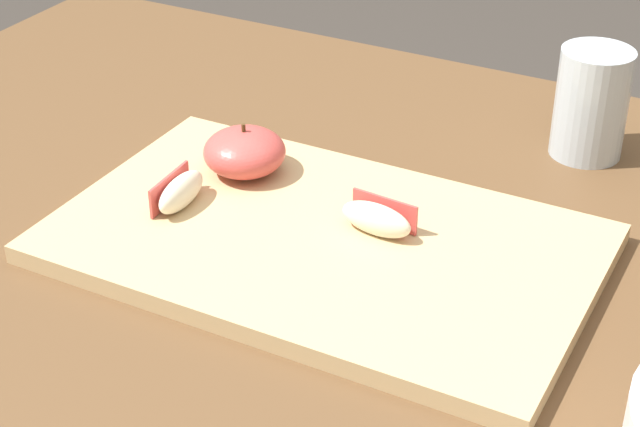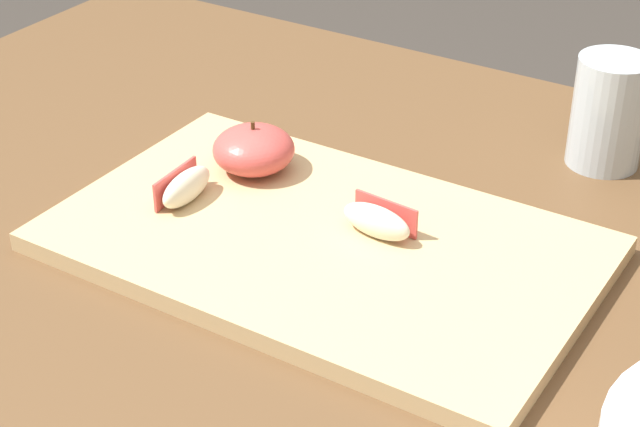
% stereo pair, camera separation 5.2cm
% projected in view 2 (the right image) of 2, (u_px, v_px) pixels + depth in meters
% --- Properties ---
extents(dining_table, '(1.15, 0.76, 0.73)m').
position_uv_depth(dining_table, '(344.00, 341.00, 0.94)').
color(dining_table, brown).
rests_on(dining_table, ground_plane).
extents(cutting_board, '(0.43, 0.27, 0.02)m').
position_uv_depth(cutting_board, '(320.00, 243.00, 0.85)').
color(cutting_board, tan).
rests_on(cutting_board, dining_table).
extents(apple_half_skin_up, '(0.07, 0.07, 0.05)m').
position_uv_depth(apple_half_skin_up, '(254.00, 149.00, 0.93)').
color(apple_half_skin_up, '#D14C47').
rests_on(apple_half_skin_up, cutting_board).
extents(apple_wedge_back, '(0.06, 0.03, 0.03)m').
position_uv_depth(apple_wedge_back, '(377.00, 221.00, 0.84)').
color(apple_wedge_back, '#F4EACC').
rests_on(apple_wedge_back, cutting_board).
extents(apple_wedge_right, '(0.03, 0.06, 0.03)m').
position_uv_depth(apple_wedge_right, '(185.00, 187.00, 0.89)').
color(apple_wedge_right, '#F4EACC').
rests_on(apple_wedge_right, cutting_board).
extents(drinking_glass_water, '(0.07, 0.07, 0.10)m').
position_uv_depth(drinking_glass_water, '(609.00, 112.00, 0.96)').
color(drinking_glass_water, silver).
rests_on(drinking_glass_water, dining_table).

